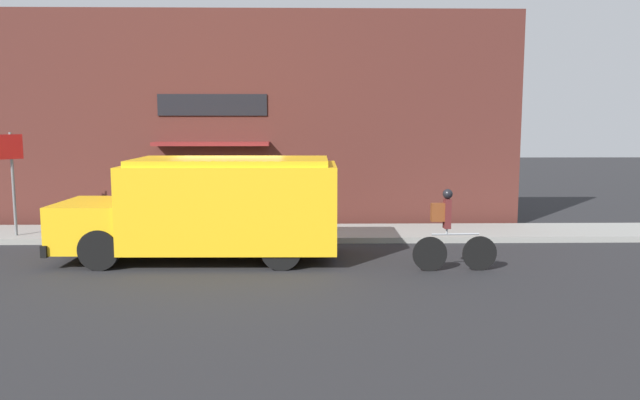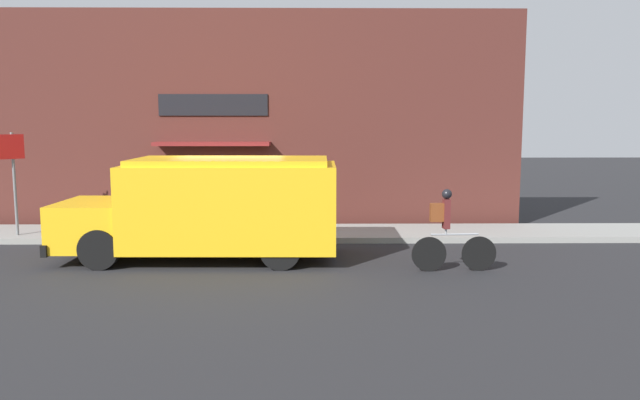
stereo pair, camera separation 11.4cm
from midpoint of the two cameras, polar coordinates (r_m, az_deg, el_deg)
name	(u,v)px [view 2 (the right image)]	position (r m, az deg, el deg)	size (l,w,h in m)	color
ground_plane	(232,244)	(15.30, -7.82, -4.01)	(70.00, 70.00, 0.00)	#232326
sidewalk	(237,233)	(16.30, -7.38, -3.04)	(28.00, 2.08, 0.14)	gray
storefront	(241,120)	(17.49, -7.03, 7.27)	(15.56, 0.86, 5.99)	#4C231E
school_bus	(213,207)	(13.53, -9.56, -0.63)	(5.92, 2.74, 2.18)	yellow
cyclist	(449,233)	(12.60, 11.95, -2.95)	(1.70, 0.20, 1.65)	black
stop_sign_post	(13,167)	(17.04, -26.08, 2.74)	(0.45, 0.45, 2.55)	slate
trash_bin	(171,215)	(16.65, -13.31, -1.33)	(0.55, 0.55, 0.79)	#2D5138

